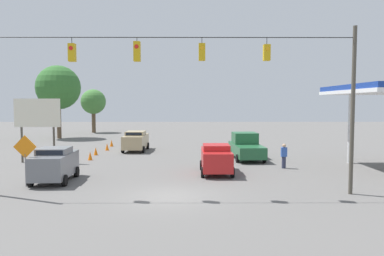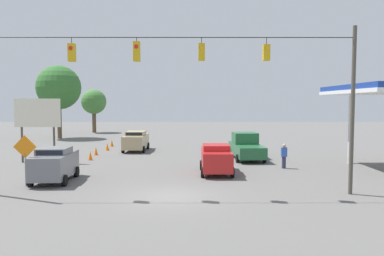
{
  "view_description": "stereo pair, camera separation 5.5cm",
  "coord_description": "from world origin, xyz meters",
  "px_view_note": "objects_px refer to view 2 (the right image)",
  "views": [
    {
      "loc": [
        -1.02,
        18.22,
        4.65
      ],
      "look_at": [
        -1.15,
        -8.07,
        2.83
      ],
      "focal_mm": 35.0,
      "sensor_mm": 36.0,
      "label": 1
    },
    {
      "loc": [
        -1.07,
        18.22,
        4.65
      ],
      "look_at": [
        -1.15,
        -8.07,
        2.83
      ],
      "focal_mm": 35.0,
      "sensor_mm": 36.0,
      "label": 2
    }
  ],
  "objects_px": {
    "overhead_signal_span": "(168,88)",
    "traffic_cone_nearest": "(60,171)",
    "sedan_grey_parked_shoulder": "(55,164)",
    "tree_horizon_right": "(59,88)",
    "sedan_red_crossing_near": "(216,158)",
    "traffic_cone_third": "(90,156)",
    "traffic_cone_farthest": "(112,143)",
    "pedestrian": "(284,156)",
    "pickup_truck_green_oncoming_far": "(246,147)",
    "tree_horizon_left": "(94,102)",
    "sedan_tan_withflow_far": "(136,141)",
    "traffic_cone_fourth": "(96,151)",
    "roadside_billboard": "(37,117)",
    "traffic_cone_second": "(76,163)",
    "traffic_cone_fifth": "(107,147)",
    "work_zone_sign": "(25,151)"
  },
  "relations": [
    {
      "from": "overhead_signal_span",
      "to": "traffic_cone_nearest",
      "type": "distance_m",
      "value": 9.75
    },
    {
      "from": "sedan_grey_parked_shoulder",
      "to": "tree_horizon_right",
      "type": "height_order",
      "value": "tree_horizon_right"
    },
    {
      "from": "sedan_red_crossing_near",
      "to": "tree_horizon_right",
      "type": "distance_m",
      "value": 30.58
    },
    {
      "from": "traffic_cone_third",
      "to": "traffic_cone_farthest",
      "type": "bearing_deg",
      "value": -88.56
    },
    {
      "from": "traffic_cone_third",
      "to": "tree_horizon_right",
      "type": "relative_size",
      "value": 0.07
    },
    {
      "from": "traffic_cone_nearest",
      "to": "pedestrian",
      "type": "relative_size",
      "value": 0.4
    },
    {
      "from": "traffic_cone_nearest",
      "to": "pickup_truck_green_oncoming_far",
      "type": "bearing_deg",
      "value": -149.82
    },
    {
      "from": "traffic_cone_third",
      "to": "tree_horizon_right",
      "type": "xyz_separation_m",
      "value": [
        8.78,
        -18.1,
        6.14
      ]
    },
    {
      "from": "tree_horizon_left",
      "to": "sedan_tan_withflow_far",
      "type": "bearing_deg",
      "value": 113.88
    },
    {
      "from": "traffic_cone_fourth",
      "to": "roadside_billboard",
      "type": "height_order",
      "value": "roadside_billboard"
    },
    {
      "from": "traffic_cone_second",
      "to": "pedestrian",
      "type": "bearing_deg",
      "value": 178.54
    },
    {
      "from": "sedan_grey_parked_shoulder",
      "to": "pickup_truck_green_oncoming_far",
      "type": "bearing_deg",
      "value": -144.91
    },
    {
      "from": "traffic_cone_fourth",
      "to": "tree_horizon_left",
      "type": "distance_m",
      "value": 25.6
    },
    {
      "from": "traffic_cone_third",
      "to": "traffic_cone_fifth",
      "type": "distance_m",
      "value": 6.07
    },
    {
      "from": "sedan_grey_parked_shoulder",
      "to": "work_zone_sign",
      "type": "relative_size",
      "value": 1.43
    },
    {
      "from": "sedan_red_crossing_near",
      "to": "sedan_tan_withflow_far",
      "type": "bearing_deg",
      "value": -58.66
    },
    {
      "from": "work_zone_sign",
      "to": "tree_horizon_left",
      "type": "xyz_separation_m",
      "value": [
        5.68,
        -36.65,
        2.67
      ]
    },
    {
      "from": "traffic_cone_nearest",
      "to": "traffic_cone_fifth",
      "type": "height_order",
      "value": "same"
    },
    {
      "from": "sedan_grey_parked_shoulder",
      "to": "roadside_billboard",
      "type": "relative_size",
      "value": 0.82
    },
    {
      "from": "tree_horizon_left",
      "to": "sedan_red_crossing_near",
      "type": "bearing_deg",
      "value": 116.57
    },
    {
      "from": "sedan_tan_withflow_far",
      "to": "sedan_red_crossing_near",
      "type": "xyz_separation_m",
      "value": [
        -6.9,
        11.33,
        0.0
      ]
    },
    {
      "from": "pickup_truck_green_oncoming_far",
      "to": "traffic_cone_fifth",
      "type": "distance_m",
      "value": 13.71
    },
    {
      "from": "sedan_red_crossing_near",
      "to": "traffic_cone_third",
      "type": "height_order",
      "value": "sedan_red_crossing_near"
    },
    {
      "from": "overhead_signal_span",
      "to": "roadside_billboard",
      "type": "bearing_deg",
      "value": -43.26
    },
    {
      "from": "sedan_grey_parked_shoulder",
      "to": "traffic_cone_fifth",
      "type": "distance_m",
      "value": 14.16
    },
    {
      "from": "roadside_billboard",
      "to": "tree_horizon_right",
      "type": "distance_m",
      "value": 20.15
    },
    {
      "from": "sedan_red_crossing_near",
      "to": "pedestrian",
      "type": "distance_m",
      "value": 5.24
    },
    {
      "from": "traffic_cone_second",
      "to": "traffic_cone_fourth",
      "type": "height_order",
      "value": "same"
    },
    {
      "from": "pickup_truck_green_oncoming_far",
      "to": "roadside_billboard",
      "type": "relative_size",
      "value": 1.15
    },
    {
      "from": "work_zone_sign",
      "to": "sedan_red_crossing_near",
      "type": "bearing_deg",
      "value": -160.6
    },
    {
      "from": "sedan_red_crossing_near",
      "to": "roadside_billboard",
      "type": "distance_m",
      "value": 14.34
    },
    {
      "from": "tree_horizon_left",
      "to": "roadside_billboard",
      "type": "bearing_deg",
      "value": 96.1
    },
    {
      "from": "traffic_cone_nearest",
      "to": "roadside_billboard",
      "type": "relative_size",
      "value": 0.14
    },
    {
      "from": "pedestrian",
      "to": "tree_horizon_right",
      "type": "relative_size",
      "value": 0.19
    },
    {
      "from": "traffic_cone_nearest",
      "to": "work_zone_sign",
      "type": "distance_m",
      "value": 3.31
    },
    {
      "from": "overhead_signal_span",
      "to": "traffic_cone_second",
      "type": "relative_size",
      "value": 26.66
    },
    {
      "from": "pickup_truck_green_oncoming_far",
      "to": "traffic_cone_nearest",
      "type": "relative_size",
      "value": 8.13
    },
    {
      "from": "overhead_signal_span",
      "to": "tree_horizon_left",
      "type": "relative_size",
      "value": 2.8
    },
    {
      "from": "traffic_cone_nearest",
      "to": "traffic_cone_fifth",
      "type": "xyz_separation_m",
      "value": [
        -0.12,
        -12.74,
        0.0
      ]
    },
    {
      "from": "traffic_cone_fifth",
      "to": "work_zone_sign",
      "type": "height_order",
      "value": "work_zone_sign"
    },
    {
      "from": "tree_horizon_left",
      "to": "traffic_cone_nearest",
      "type": "bearing_deg",
      "value": 101.0
    },
    {
      "from": "traffic_cone_third",
      "to": "tree_horizon_right",
      "type": "bearing_deg",
      "value": -64.12
    },
    {
      "from": "sedan_tan_withflow_far",
      "to": "tree_horizon_left",
      "type": "xyz_separation_m",
      "value": [
        9.54,
        -21.54,
        3.68
      ]
    },
    {
      "from": "traffic_cone_nearest",
      "to": "tree_horizon_left",
      "type": "relative_size",
      "value": 0.1
    },
    {
      "from": "traffic_cone_second",
      "to": "roadside_billboard",
      "type": "height_order",
      "value": "roadside_billboard"
    },
    {
      "from": "sedan_grey_parked_shoulder",
      "to": "tree_horizon_right",
      "type": "relative_size",
      "value": 0.44
    },
    {
      "from": "sedan_grey_parked_shoulder",
      "to": "tree_horizon_right",
      "type": "bearing_deg",
      "value": -71.28
    },
    {
      "from": "traffic_cone_fifth",
      "to": "sedan_grey_parked_shoulder",
      "type": "bearing_deg",
      "value": 90.33
    },
    {
      "from": "traffic_cone_farthest",
      "to": "tree_horizon_left",
      "type": "xyz_separation_m",
      "value": [
        6.48,
        -17.98,
        4.31
      ]
    },
    {
      "from": "sedan_red_crossing_near",
      "to": "traffic_cone_third",
      "type": "relative_size",
      "value": 5.92
    }
  ]
}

